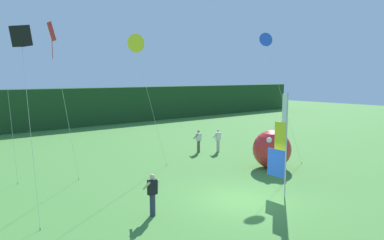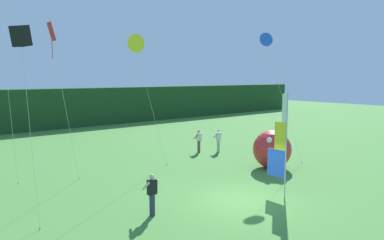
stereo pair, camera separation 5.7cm
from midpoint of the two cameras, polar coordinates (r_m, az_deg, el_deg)
ground_plane at (r=16.13m, az=7.87°, el=-12.69°), size 120.00×120.00×0.00m
distant_treeline at (r=39.88m, az=-23.17°, el=1.61°), size 80.00×2.40×4.21m
banner_flag at (r=16.43m, az=13.99°, el=-4.20°), size 0.06×1.03×4.77m
person_near_banner at (r=25.74m, az=4.16°, el=-3.21°), size 0.55×0.48×1.66m
person_mid_field at (r=14.12m, az=-6.52°, el=-11.70°), size 0.55×0.48×1.68m
person_far_left at (r=25.53m, az=0.99°, el=-3.33°), size 0.55×0.48×1.62m
inflatable_balloon at (r=21.62m, az=12.68°, el=-4.61°), size 2.27×2.27×2.27m
kite_black_box_0 at (r=14.28m, az=-25.94°, el=12.01°), size 0.78×1.48×7.26m
kite_red_diamond_2 at (r=15.64m, az=-21.44°, el=11.03°), size 2.30×3.63×7.55m
kite_blue_delta_3 at (r=23.05m, az=11.62°, el=12.43°), size 1.84×2.50×8.14m
kite_yellow_delta_4 at (r=18.73m, az=-9.30°, el=12.05°), size 3.40×1.59×7.60m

